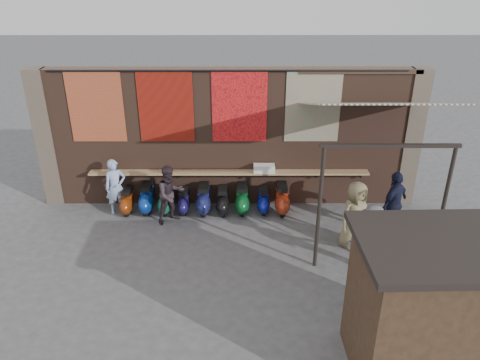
{
  "coord_description": "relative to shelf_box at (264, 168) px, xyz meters",
  "views": [
    {
      "loc": [
        0.29,
        -9.81,
        6.73
      ],
      "look_at": [
        0.31,
        1.2,
        1.41
      ],
      "focal_mm": 35.0,
      "sensor_mm": 36.0,
      "label": 1
    }
  ],
  "objects": [
    {
      "name": "awning_canvas",
      "position": [
        2.5,
        -1.4,
        2.31
      ],
      "size": [
        3.2,
        3.28,
        0.97
      ],
      "primitive_type": "cube",
      "rotation": [
        -0.28,
        0.0,
        0.0
      ],
      "color": "beige",
      "rests_on": "brick_wall"
    },
    {
      "name": "shelf_box",
      "position": [
        0.0,
        0.0,
        0.0
      ],
      "size": [
        0.6,
        0.28,
        0.23
      ],
      "primitive_type": "cube",
      "color": "white",
      "rests_on": "eating_counter"
    },
    {
      "name": "shopper_grey",
      "position": [
        2.35,
        -2.95,
        -0.42
      ],
      "size": [
        1.07,
        0.62,
        1.64
      ],
      "primitive_type": "imported",
      "rotation": [
        0.0,
        0.0,
        3.13
      ],
      "color": "#585A5D",
      "rests_on": "ground"
    },
    {
      "name": "awning_header",
      "position": [
        2.5,
        -2.9,
        1.84
      ],
      "size": [
        3.0,
        0.08,
        0.08
      ],
      "primitive_type": "cube",
      "color": "black",
      "rests_on": "awning_post_left"
    },
    {
      "name": "scooter_stool_5",
      "position": [
        -1.18,
        -0.33,
        -0.87
      ],
      "size": [
        0.35,
        0.78,
        0.74
      ],
      "primitive_type": null,
      "color": "black",
      "rests_on": "ground"
    },
    {
      "name": "scooter_stool_8",
      "position": [
        0.51,
        -0.31,
        -0.82
      ],
      "size": [
        0.39,
        0.87,
        0.83
      ],
      "primitive_type": null,
      "color": "maroon",
      "rests_on": "ground"
    },
    {
      "name": "scooter_stool_6",
      "position": [
        -0.63,
        -0.27,
        -0.84
      ],
      "size": [
        0.38,
        0.84,
        0.8
      ],
      "primitive_type": null,
      "color": "#0C5423",
      "rests_on": "ground"
    },
    {
      "name": "diner_right",
      "position": [
        -2.58,
        -0.81,
        -0.41
      ],
      "size": [
        1.03,
        0.98,
        1.67
      ],
      "primitive_type": "imported",
      "rotation": [
        0.0,
        0.0,
        0.61
      ],
      "color": "#2C2228",
      "rests_on": "ground"
    },
    {
      "name": "pier_right",
      "position": [
        4.2,
        0.4,
        0.76
      ],
      "size": [
        0.5,
        0.5,
        4.0
      ],
      "primitive_type": "cube",
      "color": "#4C4238",
      "rests_on": "ground"
    },
    {
      "name": "ground",
      "position": [
        -1.0,
        -2.3,
        -1.24
      ],
      "size": [
        70.0,
        70.0,
        0.0
      ],
      "primitive_type": "plane",
      "color": "#474749",
      "rests_on": "ground"
    },
    {
      "name": "awning_ledger",
      "position": [
        2.5,
        0.19,
        2.71
      ],
      "size": [
        3.3,
        0.08,
        0.12
      ],
      "primitive_type": "cube",
      "color": "#33261C",
      "rests_on": "brick_wall"
    },
    {
      "name": "stall_sign",
      "position": [
        2.46,
        -5.07,
        0.63
      ],
      "size": [
        1.2,
        0.07,
        0.5
      ],
      "primitive_type": "cube",
      "rotation": [
        0.0,
        0.0,
        0.02
      ],
      "color": "gold",
      "rests_on": "market_stall"
    },
    {
      "name": "awning_post_right",
      "position": [
        3.9,
        -2.9,
        0.31
      ],
      "size": [
        0.09,
        0.09,
        3.1
      ],
      "primitive_type": "cylinder",
      "color": "black",
      "rests_on": "ground"
    },
    {
      "name": "hang_rail",
      "position": [
        -1.0,
        0.17,
        2.74
      ],
      "size": [
        9.5,
        0.06,
        0.06
      ],
      "primitive_type": "cylinder",
      "rotation": [
        0.0,
        1.57,
        0.0
      ],
      "color": "black",
      "rests_on": "brick_wall"
    },
    {
      "name": "tapestry_redgold",
      "position": [
        -4.6,
        0.18,
        1.76
      ],
      "size": [
        1.5,
        0.02,
        2.0
      ],
      "primitive_type": "cube",
      "color": "maroon",
      "rests_on": "brick_wall"
    },
    {
      "name": "stall_shelf",
      "position": [
        2.46,
        -5.07,
        -0.3
      ],
      "size": [
        1.98,
        0.15,
        0.06
      ],
      "primitive_type": "cube",
      "rotation": [
        0.0,
        0.0,
        0.02
      ],
      "color": "#473321",
      "rests_on": "market_stall"
    },
    {
      "name": "diner_left",
      "position": [
        -4.21,
        -0.3,
        -0.43
      ],
      "size": [
        0.7,
        0.6,
        1.62
      ],
      "primitive_type": "imported",
      "rotation": [
        0.0,
        0.0,
        0.42
      ],
      "color": "#94ACD8",
      "rests_on": "ground"
    },
    {
      "name": "stall_roof",
      "position": [
        2.48,
        -6.0,
        1.4
      ],
      "size": [
        2.71,
        2.11,
        0.12
      ],
      "primitive_type": "cube",
      "rotation": [
        0.0,
        0.0,
        0.02
      ],
      "color": "black",
      "rests_on": "market_stall"
    },
    {
      "name": "tapestry_orange",
      "position": [
        -0.7,
        0.18,
        1.76
      ],
      "size": [
        1.5,
        0.02,
        2.0
      ],
      "primitive_type": "cube",
      "color": "red",
      "rests_on": "brick_wall"
    },
    {
      "name": "scooter_stool_2",
      "position": [
        -2.83,
        -0.29,
        -0.86
      ],
      "size": [
        0.36,
        0.79,
        0.75
      ],
      "primitive_type": null,
      "color": "#175F42",
      "rests_on": "ground"
    },
    {
      "name": "tapestry_sun",
      "position": [
        -2.7,
        0.18,
        1.76
      ],
      "size": [
        1.5,
        0.02,
        2.0
      ],
      "primitive_type": "cube",
      "color": "red",
      "rests_on": "brick_wall"
    },
    {
      "name": "scooter_stool_4",
      "position": [
        -1.73,
        -0.32,
        -0.83
      ],
      "size": [
        0.39,
        0.86,
        0.82
      ],
      "primitive_type": null,
      "color": "navy",
      "rests_on": "ground"
    },
    {
      "name": "scooter_stool_3",
      "position": [
        -2.3,
        -0.29,
        -0.89
      ],
      "size": [
        0.33,
        0.73,
        0.69
      ],
      "primitive_type": null,
      "color": "#19144B",
      "rests_on": "ground"
    },
    {
      "name": "shopper_navy",
      "position": [
        3.32,
        -1.44,
        -0.34
      ],
      "size": [
        1.07,
        1.03,
        1.79
      ],
      "primitive_type": "imported",
      "rotation": [
        0.0,
        0.0,
        3.88
      ],
      "color": "#151831",
      "rests_on": "ground"
    },
    {
      "name": "scooter_stool_1",
      "position": [
        -3.36,
        -0.25,
        -0.83
      ],
      "size": [
        0.39,
        0.86,
        0.82
      ],
      "primitive_type": null,
      "color": "navy",
      "rests_on": "ground"
    },
    {
      "name": "awning_post_left",
      "position": [
        1.1,
        -2.9,
        0.31
      ],
      "size": [
        0.09,
        0.09,
        3.1
      ],
      "primitive_type": "cylinder",
      "color": "black",
      "rests_on": "ground"
    },
    {
      "name": "pier_left",
      "position": [
        -6.2,
        0.4,
        0.76
      ],
      "size": [
        0.5,
        0.5,
        4.0
      ],
      "primitive_type": "cube",
      "color": "#4C4238",
      "rests_on": "ground"
    },
    {
      "name": "tapestry_multi",
      "position": [
        1.3,
        0.18,
        1.76
      ],
      "size": [
        1.5,
        0.02,
        2.0
      ],
      "primitive_type": "cube",
      "color": "teal",
      "rests_on": "brick_wall"
    },
    {
      "name": "scooter_stool_0",
      "position": [
        -3.91,
        -0.31,
        -0.88
      ],
      "size": [
        0.34,
        0.75,
        0.72
      ],
      "primitive_type": null,
      "color": "maroon",
      "rests_on": "ground"
    },
    {
      "name": "eating_counter",
      "position": [
        -1.0,
        0.03,
        -0.14
      ],
      "size": [
        8.0,
        0.32,
        0.05
      ],
      "primitive_type": "cube",
      "color": "#9E7A51",
      "rests_on": "brick_wall"
    },
    {
      "name": "brick_wall",
      "position": [
        -1.0,
        0.4,
        0.76
      ],
      "size": [
        10.0,
        0.4,
        4.0
      ],
      "primitive_type": "cube",
      "color": "brown",
      "rests_on": "ground"
    },
    {
      "name": "shopper_tan",
      "position": [
        2.16,
        -2.04,
        -0.34
      ],
      "size": [
        1.04,
        0.95,
        1.79
      ],
      "primitive_type": "imported",
      "rotation": [
        0.0,
        0.0,
        0.57
      ],
      "color": "#7A6F4E",
      "rests_on": "ground"
    },
    {
      "name": "market_stall",
      "position": [
        2.48,
        -6.0,
        0.05
      ],
      "size": [
        2.42,
        1.84,
        2.58
      ],
      "primitive_type": "cube",
      "rotation": [
        0.0,
        0.0,
        0.02
      ],
      "color": "black",
      "rests_on": "ground"
    },
    {
      "name": "scooter_stool_7",
      "position": [
        -0.02,
        -0.28,
        -0.89
      ],
      "size": [
        0.33,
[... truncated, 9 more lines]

